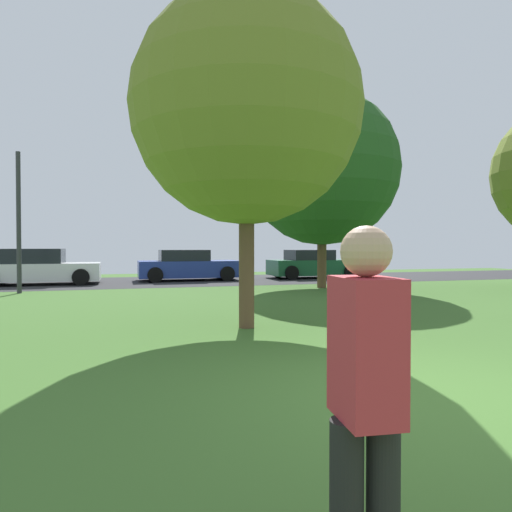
% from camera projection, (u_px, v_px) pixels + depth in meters
% --- Properties ---
extents(ground_plane, '(44.00, 44.00, 0.00)m').
position_uv_depth(ground_plane, '(427.00, 395.00, 4.53)').
color(ground_plane, '#3D6628').
extents(road_strip, '(44.00, 6.40, 0.01)m').
position_uv_depth(road_strip, '(190.00, 281.00, 19.86)').
color(road_strip, '#28282B').
rests_on(road_strip, ground_plane).
extents(birch_tree_lone, '(5.54, 5.54, 7.09)m').
position_uv_depth(birch_tree_lone, '(322.00, 169.00, 16.46)').
color(birch_tree_lone, brown).
rests_on(birch_tree_lone, ground_plane).
extents(oak_tree_right, '(4.19, 4.19, 6.08)m').
position_uv_depth(oak_tree_right, '(246.00, 110.00, 8.27)').
color(oak_tree_right, brown).
rests_on(oak_tree_right, ground_plane).
extents(person_bystander, '(0.30, 0.34, 1.57)m').
position_uv_depth(person_bystander, '(365.00, 400.00, 1.86)').
color(person_bystander, black).
rests_on(person_bystander, ground_plane).
extents(parked_car_white, '(4.47, 2.11, 1.41)m').
position_uv_depth(parked_car_white, '(39.00, 268.00, 17.86)').
color(parked_car_white, white).
rests_on(parked_car_white, ground_plane).
extents(parked_car_blue, '(4.35, 2.08, 1.35)m').
position_uv_depth(parked_car_blue, '(188.00, 266.00, 20.08)').
color(parked_car_blue, '#233893').
rests_on(parked_car_blue, ground_plane).
extents(parked_car_green, '(4.17, 2.07, 1.34)m').
position_uv_depth(parked_car_green, '(312.00, 265.00, 21.68)').
color(parked_car_green, '#195633').
rests_on(parked_car_green, ground_plane).
extents(street_lamp_post, '(0.14, 0.14, 4.50)m').
position_uv_depth(street_lamp_post, '(19.00, 223.00, 14.46)').
color(street_lamp_post, '#2D2D33').
rests_on(street_lamp_post, ground_plane).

